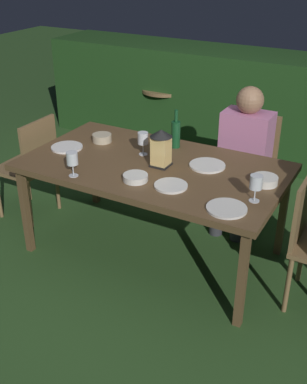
{
  "coord_description": "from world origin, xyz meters",
  "views": [
    {
      "loc": [
        1.47,
        -2.66,
        2.11
      ],
      "look_at": [
        0.0,
        0.0,
        0.51
      ],
      "focal_mm": 44.77,
      "sensor_mm": 36.0,
      "label": 1
    }
  ],
  "objects_px": {
    "wine_glass_c": "(256,183)",
    "wine_glass_a": "(143,139)",
    "plate_b": "(171,186)",
    "plate_d": "(207,165)",
    "bowl_olives": "(265,180)",
    "bowl_salad": "(102,138)",
    "lantern_centerpiece": "(161,146)",
    "wine_glass_b": "(72,160)",
    "chair_side_right_b": "(249,162)",
    "green_bottle_on_table": "(176,133)",
    "plate_c": "(227,208)",
    "chair_head_near": "(31,163)",
    "person_in_pink": "(242,153)",
    "plate_a": "(67,147)",
    "bowl_bread": "(135,177)",
    "side_table": "(164,107)",
    "dining_table": "(154,171)",
    "ice_bucket": "(165,79)"
  },
  "relations": [
    {
      "from": "wine_glass_c",
      "to": "plate_b",
      "type": "relative_size",
      "value": 0.79
    },
    {
      "from": "bowl_olives",
      "to": "plate_d",
      "type": "bearing_deg",
      "value": 170.69
    },
    {
      "from": "wine_glass_b",
      "to": "bowl_bread",
      "type": "xyz_separation_m",
      "value": [
        0.39,
        0.14,
        -0.1
      ]
    },
    {
      "from": "person_in_pink",
      "to": "plate_d",
      "type": "relative_size",
      "value": 4.63
    },
    {
      "from": "green_bottle_on_table",
      "to": "wine_glass_a",
      "type": "distance_m",
      "value": 0.28
    },
    {
      "from": "side_table",
      "to": "plate_a",
      "type": "bearing_deg",
      "value": -82.87
    },
    {
      "from": "green_bottle_on_table",
      "to": "plate_c",
      "type": "distance_m",
      "value": 0.98
    },
    {
      "from": "green_bottle_on_table",
      "to": "wine_glass_c",
      "type": "bearing_deg",
      "value": -33.69
    },
    {
      "from": "lantern_centerpiece",
      "to": "side_table",
      "type": "distance_m",
      "value": 2.29
    },
    {
      "from": "dining_table",
      "to": "chair_head_near",
      "type": "bearing_deg",
      "value": 180.0
    },
    {
      "from": "dining_table",
      "to": "chair_head_near",
      "type": "distance_m",
      "value": 1.17
    },
    {
      "from": "person_in_pink",
      "to": "green_bottle_on_table",
      "type": "distance_m",
      "value": 0.58
    },
    {
      "from": "person_in_pink",
      "to": "bowl_salad",
      "type": "height_order",
      "value": "person_in_pink"
    },
    {
      "from": "wine_glass_a",
      "to": "plate_a",
      "type": "distance_m",
      "value": 0.6
    },
    {
      "from": "wine_glass_b",
      "to": "ice_bucket",
      "type": "height_order",
      "value": "ice_bucket"
    },
    {
      "from": "plate_c",
      "to": "bowl_bread",
      "type": "height_order",
      "value": "bowl_bread"
    },
    {
      "from": "chair_side_right_b",
      "to": "ice_bucket",
      "type": "height_order",
      "value": "ice_bucket"
    },
    {
      "from": "chair_side_right_b",
      "to": "lantern_centerpiece",
      "type": "relative_size",
      "value": 3.28
    },
    {
      "from": "ice_bucket",
      "to": "bowl_olives",
      "type": "bearing_deg",
      "value": -48.0
    },
    {
      "from": "plate_b",
      "to": "plate_d",
      "type": "relative_size",
      "value": 0.86
    },
    {
      "from": "bowl_olives",
      "to": "plate_b",
      "type": "bearing_deg",
      "value": -147.35
    },
    {
      "from": "bowl_salad",
      "to": "side_table",
      "type": "relative_size",
      "value": 0.23
    },
    {
      "from": "plate_d",
      "to": "chair_head_near",
      "type": "bearing_deg",
      "value": -174.41
    },
    {
      "from": "dining_table",
      "to": "lantern_centerpiece",
      "type": "xyz_separation_m",
      "value": [
        0.06,
        0.0,
        0.2
      ]
    },
    {
      "from": "bowl_bread",
      "to": "ice_bucket",
      "type": "distance_m",
      "value": 2.48
    },
    {
      "from": "wine_glass_c",
      "to": "wine_glass_a",
      "type": "bearing_deg",
      "value": 162.88
    },
    {
      "from": "chair_head_near",
      "to": "chair_side_right_b",
      "type": "height_order",
      "value": "same"
    },
    {
      "from": "plate_b",
      "to": "bowl_olives",
      "type": "height_order",
      "value": "bowl_olives"
    },
    {
      "from": "dining_table",
      "to": "lantern_centerpiece",
      "type": "relative_size",
      "value": 6.84
    },
    {
      "from": "plate_d",
      "to": "ice_bucket",
      "type": "bearing_deg",
      "value": 125.18
    },
    {
      "from": "lantern_centerpiece",
      "to": "wine_glass_b",
      "type": "distance_m",
      "value": 0.6
    },
    {
      "from": "green_bottle_on_table",
      "to": "wine_glass_a",
      "type": "height_order",
      "value": "green_bottle_on_table"
    },
    {
      "from": "dining_table",
      "to": "side_table",
      "type": "bearing_deg",
      "value": 115.75
    },
    {
      "from": "bowl_olives",
      "to": "bowl_salad",
      "type": "height_order",
      "value": "bowl_salad"
    },
    {
      "from": "chair_side_right_b",
      "to": "plate_b",
      "type": "distance_m",
      "value": 1.18
    },
    {
      "from": "wine_glass_a",
      "to": "wine_glass_c",
      "type": "relative_size",
      "value": 1.0
    },
    {
      "from": "plate_d",
      "to": "plate_b",
      "type": "bearing_deg",
      "value": -101.52
    },
    {
      "from": "dining_table",
      "to": "side_table",
      "type": "distance_m",
      "value": 2.24
    },
    {
      "from": "bowl_olives",
      "to": "bowl_salad",
      "type": "relative_size",
      "value": 1.12
    },
    {
      "from": "wine_glass_a",
      "to": "plate_d",
      "type": "height_order",
      "value": "wine_glass_a"
    },
    {
      "from": "chair_side_right_b",
      "to": "wine_glass_c",
      "type": "bearing_deg",
      "value": -70.73
    },
    {
      "from": "lantern_centerpiece",
      "to": "wine_glass_a",
      "type": "bearing_deg",
      "value": 151.97
    },
    {
      "from": "person_in_pink",
      "to": "plate_b",
      "type": "height_order",
      "value": "person_in_pink"
    },
    {
      "from": "wine_glass_a",
      "to": "wine_glass_b",
      "type": "height_order",
      "value": "same"
    },
    {
      "from": "dining_table",
      "to": "wine_glass_a",
      "type": "xyz_separation_m",
      "value": [
        -0.15,
        0.11,
        0.17
      ]
    },
    {
      "from": "green_bottle_on_table",
      "to": "plate_c",
      "type": "height_order",
      "value": "green_bottle_on_table"
    },
    {
      "from": "person_in_pink",
      "to": "side_table",
      "type": "height_order",
      "value": "person_in_pink"
    },
    {
      "from": "plate_a",
      "to": "bowl_olives",
      "type": "relative_size",
      "value": 1.42
    },
    {
      "from": "wine_glass_c",
      "to": "plate_c",
      "type": "distance_m",
      "value": 0.23
    },
    {
      "from": "dining_table",
      "to": "green_bottle_on_table",
      "type": "bearing_deg",
      "value": 90.82
    }
  ]
}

